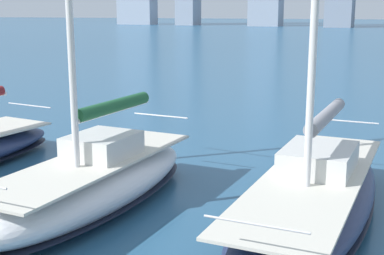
% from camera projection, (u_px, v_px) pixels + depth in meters
% --- Properties ---
extents(sailboat_grey, '(3.12, 9.49, 11.73)m').
position_uv_depth(sailboat_grey, '(313.00, 195.00, 12.13)').
color(sailboat_grey, navy).
rests_on(sailboat_grey, ground).
extents(sailboat_forest, '(2.97, 7.85, 11.48)m').
position_uv_depth(sailboat_forest, '(93.00, 180.00, 12.98)').
color(sailboat_forest, white).
rests_on(sailboat_forest, ground).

